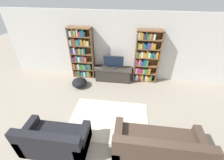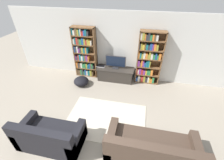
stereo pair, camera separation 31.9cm
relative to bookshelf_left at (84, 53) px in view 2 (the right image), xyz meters
The scene contains 10 objects.
wall_back 1.46m from the bookshelf_left, ahead, with size 8.80×0.06×2.60m.
bookshelf_left is the anchor object (origin of this frame).
bookshelf_right 2.50m from the bookshelf_left, ahead, with size 0.90×0.30×2.04m.
tv_stand 1.49m from the bookshelf_left, ahead, with size 1.45×0.53×0.53m.
television 1.31m from the bookshelf_left, ahead, with size 0.78×0.16×0.52m.
laptop 0.82m from the bookshelf_left, ahead, with size 0.34×0.20×0.03m.
area_rug 2.85m from the bookshelf_left, 57.78° to the right, with size 2.30×1.58×0.02m.
couch_left_sectional 3.40m from the bookshelf_left, 85.10° to the right, with size 1.55×0.83×0.87m.
couch_right_sofa 4.21m from the bookshelf_left, 49.50° to the right, with size 2.03×0.90×0.89m.
beanbag_ottoman 1.14m from the bookshelf_left, 85.21° to the right, with size 0.57×0.57×0.32m, color black.
Camera 2 is at (0.81, -1.13, 3.49)m, focal length 24.00 mm.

